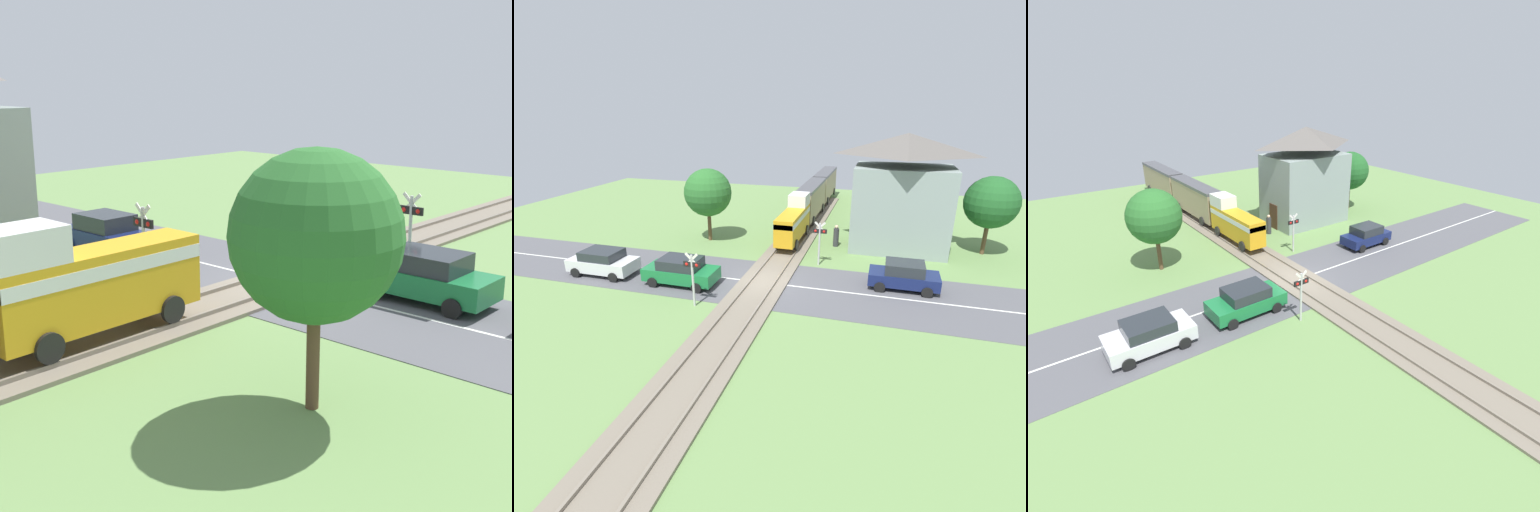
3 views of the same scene
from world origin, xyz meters
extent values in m
plane|color=#66894C|center=(0.00, 0.00, 0.00)|extent=(60.00, 60.00, 0.00)
cube|color=#515156|center=(0.00, 0.00, 0.01)|extent=(48.00, 6.40, 0.02)
cube|color=silver|center=(0.00, 0.00, 0.02)|extent=(48.00, 0.12, 0.00)
cube|color=#756B5B|center=(0.00, 0.00, 0.06)|extent=(2.80, 48.00, 0.12)
cube|color=slate|center=(-0.72, 0.00, 0.18)|extent=(0.10, 48.00, 0.12)
cube|color=slate|center=(0.72, 0.00, 0.18)|extent=(0.10, 48.00, 0.12)
cube|color=gold|center=(0.00, 7.38, 1.57)|extent=(1.35, 5.94, 1.90)
cube|color=silver|center=(0.00, 7.38, 2.09)|extent=(1.37, 5.94, 0.36)
cube|color=silver|center=(0.00, 9.40, 2.97)|extent=(1.35, 1.90, 0.90)
cylinder|color=black|center=(-0.72, 5.48, 0.62)|extent=(0.14, 0.76, 0.76)
cylinder|color=black|center=(0.72, 5.48, 0.62)|extent=(0.14, 0.76, 0.76)
cylinder|color=black|center=(-0.72, 9.28, 0.62)|extent=(0.14, 0.76, 0.76)
cylinder|color=black|center=(0.72, 9.28, 0.62)|extent=(0.14, 0.76, 0.76)
cube|color=#998466|center=(0.00, 14.60, 1.82)|extent=(1.35, 7.69, 2.40)
cube|color=#47474C|center=(0.00, 14.60, 3.14)|extent=(1.41, 7.69, 0.24)
cylinder|color=black|center=(-0.72, 12.14, 0.62)|extent=(0.14, 0.76, 0.76)
cylinder|color=black|center=(0.72, 12.14, 0.62)|extent=(0.14, 0.76, 0.76)
cylinder|color=black|center=(-0.72, 17.06, 0.62)|extent=(0.14, 0.76, 0.76)
cylinder|color=black|center=(0.72, 17.06, 0.62)|extent=(0.14, 0.76, 0.76)
cube|color=#998466|center=(0.00, 22.69, 1.82)|extent=(1.35, 7.69, 2.40)
cube|color=#47474C|center=(0.00, 22.69, 3.14)|extent=(1.41, 7.69, 0.24)
cylinder|color=black|center=(-0.72, 20.23, 0.62)|extent=(0.14, 0.76, 0.76)
cylinder|color=black|center=(0.72, 20.23, 0.62)|extent=(0.14, 0.76, 0.76)
cylinder|color=black|center=(-0.72, 25.15, 0.62)|extent=(0.14, 0.76, 0.76)
cylinder|color=black|center=(0.72, 25.15, 0.62)|extent=(0.14, 0.76, 0.76)
cube|color=#197038|center=(-4.51, -1.44, 0.66)|extent=(4.18, 1.82, 0.72)
cube|color=#23282D|center=(-4.51, -1.44, 1.30)|extent=(2.30, 1.68, 0.57)
cylinder|color=black|center=(-3.15, -0.53, 0.30)|extent=(0.60, 0.18, 0.60)
cylinder|color=black|center=(-3.15, -2.35, 0.30)|extent=(0.60, 0.18, 0.60)
cylinder|color=black|center=(-5.87, -0.53, 0.30)|extent=(0.60, 0.18, 0.60)
cylinder|color=black|center=(-5.87, -2.35, 0.30)|extent=(0.60, 0.18, 0.60)
cube|color=#141E4C|center=(7.76, 1.44, 0.63)|extent=(3.80, 1.72, 0.66)
cube|color=#23282D|center=(7.76, 1.44, 1.27)|extent=(2.09, 1.58, 0.62)
cylinder|color=black|center=(6.52, 0.58, 0.30)|extent=(0.60, 0.18, 0.60)
cylinder|color=black|center=(6.52, 2.30, 0.30)|extent=(0.60, 0.18, 0.60)
cylinder|color=black|center=(8.99, 0.58, 0.30)|extent=(0.60, 0.18, 0.60)
cylinder|color=black|center=(8.99, 2.30, 0.30)|extent=(0.60, 0.18, 0.60)
cube|color=silver|center=(-9.79, -1.44, 0.66)|extent=(4.03, 1.87, 0.72)
cube|color=#23282D|center=(-9.79, -1.44, 1.29)|extent=(2.22, 1.72, 0.53)
cylinder|color=black|center=(-8.48, -0.50, 0.30)|extent=(0.60, 0.18, 0.60)
cylinder|color=black|center=(-8.48, -2.38, 0.30)|extent=(0.60, 0.18, 0.60)
cylinder|color=black|center=(-11.10, -0.50, 0.30)|extent=(0.60, 0.18, 0.60)
cylinder|color=black|center=(-11.10, -2.38, 0.30)|extent=(0.60, 0.18, 0.60)
cylinder|color=#B7B7B7|center=(-2.58, -3.73, 1.40)|extent=(0.12, 0.12, 2.79)
cube|color=black|center=(-2.58, -3.73, 2.29)|extent=(0.90, 0.08, 0.28)
sphere|color=red|center=(-2.85, -3.73, 2.29)|extent=(0.18, 0.18, 0.18)
sphere|color=red|center=(-2.31, -3.73, 2.29)|extent=(0.18, 0.18, 0.18)
cube|color=silver|center=(-2.58, -3.73, 2.54)|extent=(0.72, 0.04, 0.72)
cube|color=silver|center=(-2.58, -3.73, 2.54)|extent=(0.72, 0.04, 0.72)
cylinder|color=#B7B7B7|center=(2.58, 3.73, 1.40)|extent=(0.12, 0.12, 2.79)
cube|color=black|center=(2.58, 3.73, 2.29)|extent=(0.90, 0.08, 0.28)
sphere|color=red|center=(2.85, 3.73, 2.29)|extent=(0.18, 0.18, 0.18)
sphere|color=red|center=(2.31, 3.73, 2.29)|extent=(0.18, 0.18, 0.18)
cube|color=silver|center=(2.58, 3.73, 2.54)|extent=(0.72, 0.04, 0.72)
cube|color=silver|center=(2.58, 3.73, 2.54)|extent=(0.72, 0.04, 0.72)
cube|color=gray|center=(7.46, 8.59, 2.93)|extent=(6.52, 4.41, 5.87)
pyramid|color=#5B5651|center=(7.46, 8.59, 7.32)|extent=(7.04, 4.76, 1.45)
cube|color=#472D1E|center=(4.17, 8.59, 1.05)|extent=(0.06, 1.10, 2.10)
cylinder|color=#333338|center=(3.17, 7.80, 0.68)|extent=(0.40, 0.40, 1.36)
sphere|color=beige|center=(3.17, 7.80, 1.49)|extent=(0.25, 0.25, 0.25)
cylinder|color=brown|center=(13.22, 8.98, 1.09)|extent=(0.28, 0.28, 2.17)
sphere|color=#1E5623|center=(13.22, 8.98, 3.66)|extent=(3.49, 3.49, 3.49)
cylinder|color=brown|center=(-6.34, 6.60, 1.10)|extent=(0.28, 0.28, 2.20)
sphere|color=#286628|center=(-6.34, 6.60, 3.70)|extent=(3.53, 3.53, 3.53)
camera|label=1|loc=(-14.65, 17.58, 6.80)|focal=50.00mm
camera|label=2|loc=(6.29, -20.34, 9.58)|focal=28.00mm
camera|label=3|loc=(-13.76, -17.65, 11.87)|focal=28.00mm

